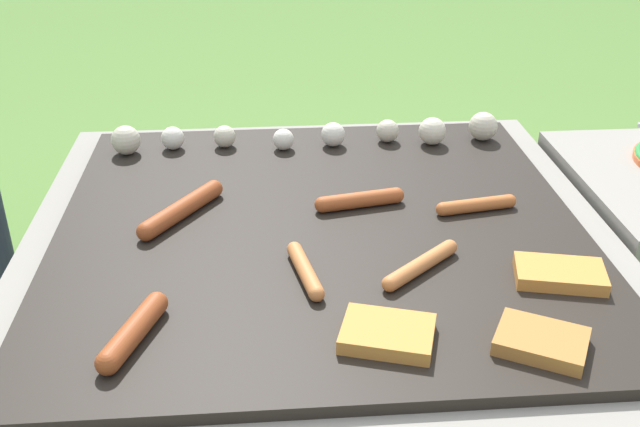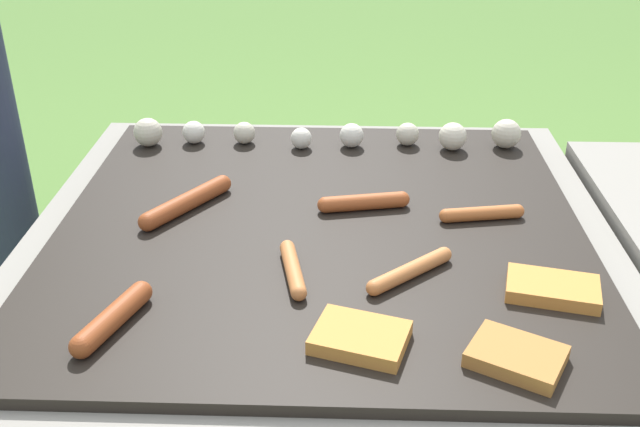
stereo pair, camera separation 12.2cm
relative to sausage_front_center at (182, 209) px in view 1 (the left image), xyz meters
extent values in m
plane|color=#567F38|center=(0.23, -0.04, -0.41)|extent=(14.00, 14.00, 0.00)
cube|color=gray|center=(0.23, -0.04, -0.22)|extent=(0.98, 0.98, 0.38)
cube|color=black|center=(0.23, -0.04, -0.02)|extent=(0.86, 0.86, 0.02)
cylinder|color=#93421E|center=(0.00, 0.00, 0.00)|extent=(0.13, 0.16, 0.03)
sphere|color=#93421E|center=(-0.05, -0.07, 0.00)|extent=(0.03, 0.03, 0.03)
sphere|color=#93421E|center=(0.05, 0.07, 0.00)|extent=(0.03, 0.03, 0.03)
cylinder|color=#C6753D|center=(0.19, -0.20, 0.00)|extent=(0.05, 0.13, 0.02)
sphere|color=#C6753D|center=(0.18, -0.14, 0.00)|extent=(0.02, 0.02, 0.02)
sphere|color=#C6753D|center=(0.21, -0.26, 0.00)|extent=(0.02, 0.02, 0.02)
cylinder|color=#B7602D|center=(0.50, -0.02, 0.00)|extent=(0.12, 0.04, 0.02)
sphere|color=#B7602D|center=(0.56, -0.01, 0.00)|extent=(0.02, 0.02, 0.02)
sphere|color=#B7602D|center=(0.44, -0.03, 0.00)|extent=(0.02, 0.02, 0.02)
cylinder|color=#93421E|center=(-0.03, -0.33, 0.00)|extent=(0.07, 0.13, 0.03)
sphere|color=#93421E|center=(-0.01, -0.27, 0.00)|extent=(0.03, 0.03, 0.03)
sphere|color=#93421E|center=(-0.06, -0.39, 0.00)|extent=(0.03, 0.03, 0.03)
cylinder|color=#C6753D|center=(0.37, -0.20, 0.00)|extent=(0.12, 0.11, 0.02)
sphere|color=#C6753D|center=(0.31, -0.25, 0.00)|extent=(0.02, 0.02, 0.02)
sphere|color=#C6753D|center=(0.42, -0.15, 0.00)|extent=(0.02, 0.02, 0.02)
cylinder|color=#A34C23|center=(0.30, 0.01, 0.00)|extent=(0.14, 0.05, 0.03)
sphere|color=#A34C23|center=(0.24, 0.00, 0.00)|extent=(0.03, 0.03, 0.03)
sphere|color=#A34C23|center=(0.37, 0.03, 0.00)|extent=(0.03, 0.03, 0.03)
cube|color=#D18438|center=(0.29, -0.36, -0.01)|extent=(0.14, 0.12, 0.02)
cube|color=#D18438|center=(0.56, -0.24, -0.01)|extent=(0.14, 0.10, 0.02)
cube|color=#B27033|center=(0.48, -0.39, -0.01)|extent=(0.14, 0.13, 0.02)
sphere|color=beige|center=(-0.13, 0.28, 0.01)|extent=(0.06, 0.06, 0.06)
sphere|color=silver|center=(-0.04, 0.30, 0.01)|extent=(0.05, 0.05, 0.05)
sphere|color=beige|center=(0.06, 0.30, 0.01)|extent=(0.04, 0.04, 0.04)
sphere|color=silver|center=(0.18, 0.28, 0.01)|extent=(0.04, 0.04, 0.04)
sphere|color=silver|center=(0.28, 0.29, 0.01)|extent=(0.05, 0.05, 0.05)
sphere|color=beige|center=(0.39, 0.30, 0.01)|extent=(0.05, 0.05, 0.05)
sphere|color=beige|center=(0.48, 0.28, 0.01)|extent=(0.06, 0.06, 0.06)
sphere|color=beige|center=(0.59, 0.29, 0.01)|extent=(0.06, 0.06, 0.06)
camera|label=1|loc=(0.14, -1.12, 0.58)|focal=42.00mm
camera|label=2|loc=(0.27, -1.12, 0.58)|focal=42.00mm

